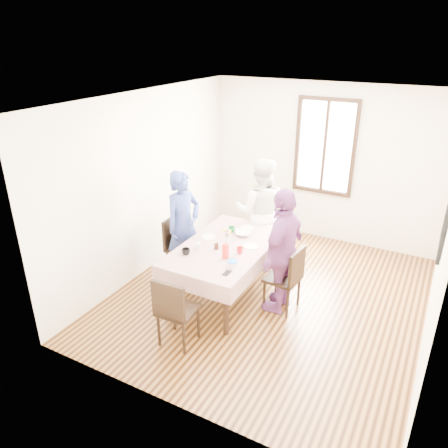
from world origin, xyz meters
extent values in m
plane|color=black|center=(0.00, 0.00, 0.00)|extent=(4.50, 4.50, 0.00)
plane|color=beige|center=(0.00, 2.25, 1.35)|extent=(4.00, 0.00, 4.00)
plane|color=beige|center=(2.00, 0.00, 1.35)|extent=(0.00, 4.50, 4.50)
cube|color=black|center=(0.00, 2.23, 1.65)|extent=(1.02, 0.06, 1.62)
cube|color=white|center=(0.00, 2.24, 1.65)|extent=(0.90, 0.02, 1.50)
cube|color=red|center=(1.98, 0.30, 1.55)|extent=(0.04, 0.76, 0.96)
cube|color=black|center=(-0.58, -0.22, 0.38)|extent=(0.98, 1.73, 0.75)
cube|color=#52080F|center=(-0.58, -0.22, 0.76)|extent=(1.10, 1.85, 0.01)
cube|color=black|center=(-1.40, -0.06, 0.46)|extent=(0.44, 0.44, 0.91)
cube|color=black|center=(0.24, -0.17, 0.46)|extent=(0.46, 0.46, 0.91)
cube|color=black|center=(-0.58, 0.97, 0.46)|extent=(0.45, 0.45, 0.91)
cube|color=black|center=(-0.58, -1.41, 0.46)|extent=(0.44, 0.44, 0.91)
imported|color=navy|center=(-1.38, -0.06, 0.82)|extent=(0.55, 0.69, 1.65)
imported|color=white|center=(-0.58, 0.94, 0.85)|extent=(0.99, 0.87, 1.70)
imported|color=#7B3B79|center=(0.22, -0.17, 0.85)|extent=(0.49, 1.02, 1.69)
imported|color=black|center=(-0.92, -0.70, 0.81)|extent=(0.12, 0.12, 0.09)
imported|color=red|center=(-0.31, -0.34, 0.80)|extent=(0.11, 0.11, 0.09)
imported|color=#0C7226|center=(-0.71, 0.19, 0.80)|extent=(0.14, 0.14, 0.08)
imported|color=white|center=(-0.51, 0.18, 0.79)|extent=(0.31, 0.31, 0.06)
cube|color=red|center=(-0.42, -0.54, 0.86)|extent=(0.06, 0.06, 0.20)
cylinder|color=white|center=(-0.25, -0.68, 0.79)|extent=(0.12, 0.12, 0.06)
cylinder|color=black|center=(-0.64, -0.38, 0.80)|extent=(0.06, 0.06, 0.08)
cylinder|color=silver|center=(-0.84, -0.51, 0.81)|extent=(0.07, 0.07, 0.10)
cube|color=black|center=(-0.22, -0.87, 0.77)|extent=(0.07, 0.14, 0.01)
cylinder|color=silver|center=(-0.57, -0.20, 0.82)|extent=(0.06, 0.06, 0.12)
cylinder|color=white|center=(-0.91, -0.11, 0.77)|extent=(0.20, 0.20, 0.01)
cylinder|color=white|center=(-0.26, -0.10, 0.77)|extent=(0.20, 0.20, 0.01)
cylinder|color=white|center=(-0.56, 0.42, 0.77)|extent=(0.20, 0.20, 0.01)
cylinder|color=blue|center=(-0.25, -0.68, 0.83)|extent=(0.12, 0.12, 0.01)
camera|label=1|loc=(1.87, -4.84, 3.42)|focal=34.64mm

